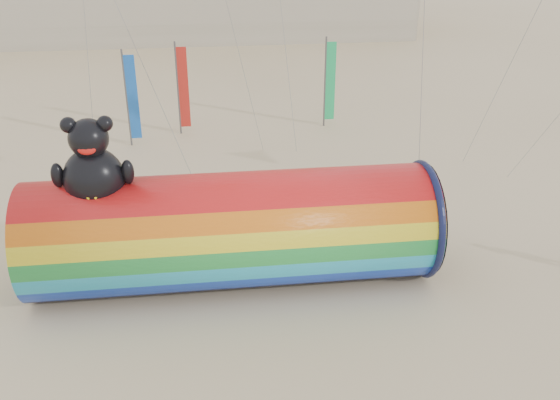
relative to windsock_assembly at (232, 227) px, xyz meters
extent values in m
plane|color=#CCB58C|center=(1.31, -0.24, -2.09)|extent=(160.00, 160.00, 0.00)
cylinder|color=red|center=(0.01, 0.00, -0.10)|extent=(13.58, 3.96, 3.96)
torus|color=#0F1438|center=(6.67, 0.00, -0.10)|extent=(0.27, 4.15, 4.15)
cylinder|color=black|center=(6.83, 0.00, -0.10)|extent=(0.07, 3.92, 3.92)
ellipsoid|color=black|center=(-4.29, 0.00, 2.05)|extent=(1.94, 1.73, 2.04)
ellipsoid|color=#F2FD1A|center=(-4.29, -0.62, 1.93)|extent=(1.00, 0.44, 0.87)
sphere|color=black|center=(-4.29, 0.00, 3.40)|extent=(1.25, 1.25, 1.25)
sphere|color=black|center=(-4.83, 0.00, 3.86)|extent=(0.50, 0.50, 0.50)
sphere|color=black|center=(-3.74, 0.00, 3.86)|extent=(0.50, 0.50, 0.50)
ellipsoid|color=red|center=(-4.29, -0.51, 3.23)|extent=(0.55, 0.20, 0.35)
ellipsoid|color=black|center=(-5.36, -0.11, 2.27)|extent=(0.41, 0.41, 0.81)
ellipsoid|color=black|center=(-3.21, -0.11, 2.27)|extent=(0.41, 0.41, 0.81)
cylinder|color=#59595E|center=(-4.74, 13.90, 0.51)|extent=(0.10, 0.10, 5.20)
cube|color=blue|center=(-4.43, 13.90, 0.56)|extent=(0.56, 0.06, 4.50)
cylinder|color=#59595E|center=(-2.11, 15.46, 0.51)|extent=(0.10, 0.10, 5.20)
cube|color=red|center=(-1.80, 15.46, 0.56)|extent=(0.56, 0.06, 4.50)
cylinder|color=#59595E|center=(6.21, 15.73, 0.51)|extent=(0.10, 0.10, 5.20)
cube|color=#1CB765|center=(6.52, 15.73, 0.56)|extent=(0.56, 0.06, 4.50)
camera|label=1|loc=(-0.68, -18.62, 10.10)|focal=40.00mm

